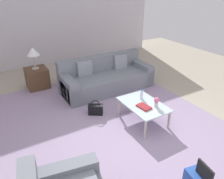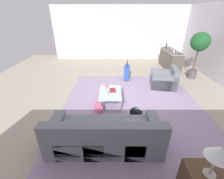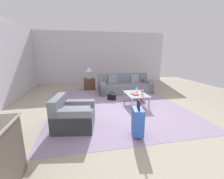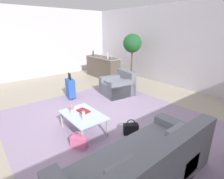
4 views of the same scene
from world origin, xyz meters
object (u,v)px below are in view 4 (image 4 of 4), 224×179
object	(u,v)px
coffee_table	(83,117)
wine_glass_left_of_centre	(102,55)
armchair	(119,86)
handbag_pink	(79,142)
handbag_black	(131,129)
wine_bottle_green	(93,53)
bar_console	(102,67)
wine_glass_leftmost	(93,53)
suitcase_blue	(70,88)
water_bottle	(83,115)
wine_glass_right_of_centre	(112,56)
potted_ficus	(132,47)
wine_bottle_clear	(108,56)
couch	(143,171)
flower_vase	(72,108)
coffee_table_book	(83,111)

from	to	relation	value
coffee_table	wine_glass_left_of_centre	world-z (taller)	wine_glass_left_of_centre
armchair	handbag_pink	distance (m)	3.06
coffee_table	handbag_black	xyz separation A→B (m)	(0.73, 0.74, -0.24)
armchair	wine_bottle_green	world-z (taller)	wine_bottle_green
bar_console	wine_glass_leftmost	size ratio (longest dim) A/B	12.47
coffee_table	handbag_pink	size ratio (longest dim) A/B	2.89
suitcase_blue	handbag_black	size ratio (longest dim) A/B	2.37
water_bottle	wine_glass_right_of_centre	size ratio (longest dim) A/B	1.32
bar_console	handbag_black	bearing A→B (deg)	-29.18
wine_glass_leftmost	wine_bottle_green	xyz separation A→B (m)	(0.08, -0.06, 0.01)
wine_glass_left_of_centre	wine_glass_right_of_centre	distance (m)	0.66
wine_glass_left_of_centre	handbag_pink	size ratio (longest dim) A/B	0.43
potted_ficus	coffee_table	bearing A→B (deg)	-59.26
wine_glass_left_of_centre	wine_bottle_clear	xyz separation A→B (m)	(0.55, -0.08, 0.01)
bar_console	suitcase_blue	size ratio (longest dim) A/B	2.26
bar_console	wine_bottle_green	bearing A→B (deg)	-169.10
water_bottle	wine_glass_leftmost	xyz separation A→B (m)	(-4.36, 3.15, 0.55)
bar_console	handbag_black	world-z (taller)	bar_console
coffee_table	wine_glass_right_of_centre	bearing A→B (deg)	132.42
water_bottle	wine_glass_leftmost	bearing A→B (deg)	144.14
bar_console	wine_glass_left_of_centre	xyz separation A→B (m)	(-0.00, -0.03, 0.57)
coffee_table	potted_ficus	distance (m)	4.44
armchair	handbag_black	bearing A→B (deg)	-35.28
couch	wine_glass_left_of_centre	xyz separation A→B (m)	(-5.30, 3.17, 0.77)
coffee_table	wine_bottle_green	distance (m)	5.11
wine_bottle_green	suitcase_blue	distance (m)	3.18
wine_glass_left_of_centre	wine_bottle_green	size ratio (longest dim) A/B	0.51
armchair	handbag_pink	size ratio (longest dim) A/B	3.03
armchair	wine_glass_left_of_centre	xyz separation A→B (m)	(-2.21, 0.90, 0.78)
flower_vase	handbag_black	bearing A→B (deg)	42.97
couch	wine_bottle_green	size ratio (longest dim) A/B	8.12
wine_glass_left_of_centre	wine_glass_right_of_centre	size ratio (longest dim) A/B	1.00
potted_ficus	wine_glass_leftmost	bearing A→B (deg)	-161.68
couch	coffee_table	bearing A→B (deg)	176.82
wine_bottle_clear	bar_console	bearing A→B (deg)	168.44
wine_bottle_clear	suitcase_blue	distance (m)	2.58
bar_console	suitcase_blue	bearing A→B (deg)	-57.99
bar_console	wine_bottle_clear	size ratio (longest dim) A/B	6.42
couch	armchair	xyz separation A→B (m)	(-3.09, 2.27, -0.01)
armchair	coffee_table_book	xyz separation A→B (m)	(1.17, -2.09, 0.15)
wine_glass_leftmost	flower_vase	bearing A→B (deg)	-39.10
coffee_table	flower_vase	size ratio (longest dim) A/B	5.05
coffee_table	wine_glass_right_of_centre	world-z (taller)	wine_glass_right_of_centre
flower_vase	suitcase_blue	distance (m)	1.98
flower_vase	potted_ficus	world-z (taller)	potted_ficus
couch	wine_bottle_green	xyz separation A→B (m)	(-5.88, 3.09, 0.78)
flower_vase	wine_glass_left_of_centre	bearing A→B (deg)	135.56
coffee_table_book	flower_vase	size ratio (longest dim) A/B	1.40
coffee_table	suitcase_blue	xyz separation A→B (m)	(-2.00, 0.70, -0.01)
wine_glass_leftmost	suitcase_blue	distance (m)	3.27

